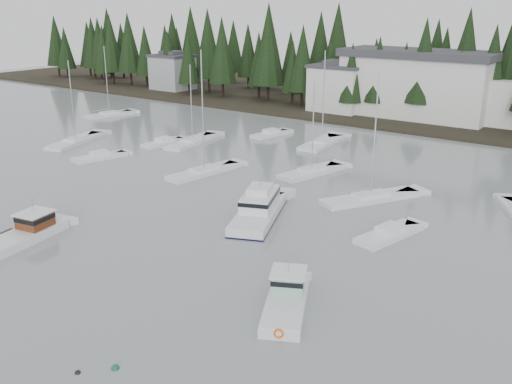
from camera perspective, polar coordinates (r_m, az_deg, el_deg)
far_shore_land at (r=113.33m, az=20.66°, el=7.74°), size 240.00×54.00×1.00m
conifer_treeline at (r=102.92m, az=18.93°, el=6.95°), size 200.00×22.00×20.00m
house_west at (r=102.56m, az=8.24°, el=10.35°), size 9.54×7.42×8.75m
house_far_west at (r=128.99m, az=-8.34°, el=11.87°), size 8.48×7.42×8.25m
harbor_inn at (r=99.48m, az=16.98°, el=10.16°), size 29.50×11.50×10.90m
lobster_boat_brown at (r=51.11m, az=-22.15°, el=-3.99°), size 5.06×8.41×3.98m
cabin_cruiser_center at (r=52.11m, az=0.30°, el=-1.87°), size 7.06×10.99×4.53m
lobster_boat_teal at (r=37.49m, az=3.05°, el=-10.80°), size 5.45×7.51×3.98m
sailboat_2 at (r=65.99m, az=-5.18°, el=1.92°), size 3.70×9.98×14.46m
sailboat_4 at (r=84.42m, az=-17.53°, el=4.78°), size 5.84×11.01×11.87m
sailboat_5 at (r=80.67m, az=-6.35°, el=4.92°), size 4.39×10.79×11.36m
sailboat_6 at (r=79.95m, az=6.60°, el=4.79°), size 4.07×10.34×13.29m
sailboat_7 at (r=103.11m, az=-14.44°, el=7.42°), size 4.12×8.83×12.34m
sailboat_8 at (r=65.94m, az=5.58°, el=1.87°), size 4.53×9.28×11.23m
sailboat_9 at (r=57.98m, az=11.38°, el=-0.75°), size 7.42×10.47×13.27m
runabout_0 at (r=74.59m, az=-15.35°, el=3.31°), size 3.75×7.09×1.42m
runabout_1 at (r=49.38m, az=13.17°, el=-4.24°), size 3.71×7.30×1.42m
runabout_3 at (r=84.68m, az=1.47°, el=5.73°), size 3.28×6.82×1.42m
runabout_4 at (r=80.39m, az=-9.18°, el=4.81°), size 2.66×6.71×1.42m
mooring_buoy_green at (r=33.08m, az=-13.89°, el=-16.75°), size 0.46×0.46×0.46m
mooring_buoy_dark at (r=33.26m, az=-17.39°, el=-16.88°), size 0.33×0.33×0.33m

